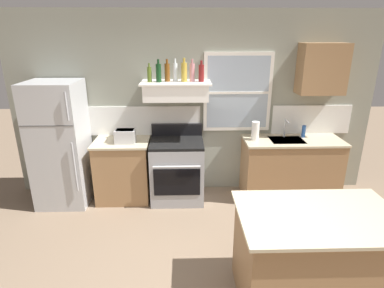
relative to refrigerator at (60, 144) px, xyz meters
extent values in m
cube|color=gray|center=(1.90, 0.39, 0.46)|extent=(5.40, 0.06, 2.70)
cube|color=white|center=(0.75, 0.35, 0.24)|extent=(2.50, 0.02, 0.44)
cube|color=white|center=(3.70, 0.35, 0.24)|extent=(1.20, 0.02, 0.44)
cube|color=white|center=(2.55, 0.34, 0.66)|extent=(1.00, 0.04, 1.15)
cube|color=#9EADBC|center=(2.55, 0.33, 0.66)|extent=(0.90, 0.01, 1.05)
cube|color=white|center=(2.55, 0.32, 0.66)|extent=(0.90, 0.02, 0.04)
cube|color=#B7BABC|center=(0.00, 0.00, 0.00)|extent=(0.70, 0.68, 1.77)
cube|color=#333333|center=(0.00, -0.34, 0.37)|extent=(0.69, 0.00, 0.01)
cylinder|color=#A5A8AD|center=(0.30, -0.37, -0.20)|extent=(0.02, 0.02, 0.69)
cylinder|color=#A5A8AD|center=(0.30, -0.37, 0.63)|extent=(0.02, 0.02, 0.36)
cube|color=#9E754C|center=(0.85, 0.06, -0.45)|extent=(0.76, 0.60, 0.88)
cube|color=#C6B793|center=(0.85, 0.06, 0.01)|extent=(0.79, 0.63, 0.03)
cube|color=silver|center=(0.93, -0.01, 0.12)|extent=(0.28, 0.20, 0.19)
cube|color=black|center=(0.93, -0.01, 0.21)|extent=(0.24, 0.16, 0.01)
cube|color=black|center=(0.78, -0.01, 0.15)|extent=(0.02, 0.03, 0.02)
cube|color=#9EA0A5|center=(1.65, 0.02, -0.45)|extent=(0.76, 0.64, 0.87)
cube|color=black|center=(1.65, 0.02, 0.00)|extent=(0.76, 0.64, 0.04)
cube|color=black|center=(1.65, 0.31, 0.11)|extent=(0.76, 0.06, 0.18)
cube|color=black|center=(1.65, -0.30, -0.47)|extent=(0.65, 0.01, 0.40)
cylinder|color=silver|center=(1.65, -0.34, -0.22)|extent=(0.65, 0.03, 0.03)
cube|color=white|center=(1.65, 0.12, 0.72)|extent=(0.88, 0.48, 0.22)
cube|color=#262628|center=(1.65, -0.10, 0.64)|extent=(0.75, 0.02, 0.04)
cube|color=white|center=(1.65, 0.12, 0.85)|extent=(0.96, 0.52, 0.02)
cylinder|color=#4C601E|center=(1.30, 0.08, 0.96)|extent=(0.06, 0.06, 0.20)
cylinder|color=#4C601E|center=(1.30, 0.08, 1.08)|extent=(0.03, 0.03, 0.05)
cylinder|color=#143819|center=(1.42, 0.08, 0.98)|extent=(0.07, 0.07, 0.24)
cylinder|color=#143819|center=(1.42, 0.08, 1.13)|extent=(0.03, 0.03, 0.06)
cylinder|color=brown|center=(1.53, 0.14, 0.98)|extent=(0.07, 0.07, 0.24)
cylinder|color=brown|center=(1.53, 0.14, 1.13)|extent=(0.03, 0.03, 0.06)
cylinder|color=silver|center=(1.64, 0.16, 0.98)|extent=(0.06, 0.06, 0.24)
cylinder|color=silver|center=(1.64, 0.16, 1.13)|extent=(0.03, 0.03, 0.06)
cylinder|color=#B29333|center=(1.76, 0.11, 0.98)|extent=(0.08, 0.08, 0.25)
cylinder|color=#B29333|center=(1.76, 0.11, 1.14)|extent=(0.03, 0.03, 0.06)
cylinder|color=#C67F84|center=(1.87, 0.14, 0.98)|extent=(0.07, 0.07, 0.24)
cylinder|color=#C67F84|center=(1.87, 0.14, 1.13)|extent=(0.03, 0.03, 0.06)
cylinder|color=maroon|center=(2.00, 0.10, 0.97)|extent=(0.07, 0.07, 0.23)
cylinder|color=maroon|center=(2.00, 0.10, 1.11)|extent=(0.03, 0.03, 0.06)
cube|color=#9E754C|center=(3.35, 0.06, -0.45)|extent=(1.40, 0.60, 0.88)
cube|color=#C6B793|center=(3.35, 0.06, 0.01)|extent=(1.43, 0.63, 0.03)
cube|color=#B7BABC|center=(3.25, 0.04, 0.02)|extent=(0.48, 0.36, 0.01)
cylinder|color=silver|center=(3.25, 0.18, 0.16)|extent=(0.03, 0.03, 0.28)
cylinder|color=silver|center=(3.25, 0.10, 0.28)|extent=(0.02, 0.16, 0.02)
cylinder|color=white|center=(2.78, 0.06, 0.16)|extent=(0.11, 0.11, 0.27)
cylinder|color=blue|center=(3.53, 0.16, 0.11)|extent=(0.06, 0.06, 0.18)
cube|color=#9E754C|center=(2.91, -1.94, -0.45)|extent=(1.32, 0.82, 0.88)
cube|color=#C6B793|center=(2.91, -1.94, 0.01)|extent=(1.40, 0.90, 0.03)
cube|color=#9E754C|center=(3.70, 0.20, 1.01)|extent=(0.64, 0.32, 0.70)
camera|label=1|loc=(1.74, -4.25, 1.49)|focal=29.47mm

